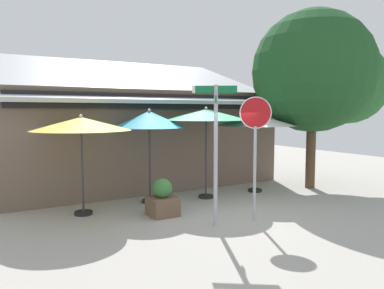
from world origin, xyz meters
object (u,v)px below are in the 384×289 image
object	(u,v)px
stop_sign	(255,136)
patio_umbrella_forest_green_right	(206,115)
patio_umbrella_teal_center	(149,120)
patio_umbrella_ivory_far_right	(256,121)
sidewalk_planter	(163,200)
street_sign_post	(216,140)
patio_umbrella_mustard_left	(81,125)
shade_tree	(321,74)

from	to	relation	value
stop_sign	patio_umbrella_forest_green_right	xyz separation A→B (m)	(0.25, 2.47, 0.44)
patio_umbrella_teal_center	patio_umbrella_forest_green_right	xyz separation A→B (m)	(1.64, -0.32, 0.12)
patio_umbrella_ivory_far_right	sidewalk_planter	world-z (taller)	patio_umbrella_ivory_far_right
street_sign_post	patio_umbrella_ivory_far_right	size ratio (longest dim) A/B	1.24
street_sign_post	sidewalk_planter	world-z (taller)	street_sign_post
patio_umbrella_mustard_left	patio_umbrella_forest_green_right	bearing A→B (deg)	-0.50
shade_tree	patio_umbrella_mustard_left	bearing A→B (deg)	174.99
street_sign_post	stop_sign	distance (m)	1.00
patio_umbrella_teal_center	patio_umbrella_forest_green_right	bearing A→B (deg)	-11.09
patio_umbrella_teal_center	patio_umbrella_ivory_far_right	size ratio (longest dim) A/B	1.04
patio_umbrella_teal_center	stop_sign	bearing A→B (deg)	-63.49
patio_umbrella_forest_green_right	sidewalk_planter	bearing A→B (deg)	-151.56
stop_sign	patio_umbrella_teal_center	bearing A→B (deg)	116.51
patio_umbrella_forest_green_right	patio_umbrella_teal_center	bearing A→B (deg)	168.91
street_sign_post	patio_umbrella_ivory_far_right	xyz separation A→B (m)	(3.02, 2.24, 0.33)
patio_umbrella_forest_green_right	sidewalk_planter	size ratio (longest dim) A/B	2.92
stop_sign	patio_umbrella_teal_center	xyz separation A→B (m)	(-1.39, 2.79, 0.31)
patio_umbrella_forest_green_right	shade_tree	distance (m)	4.26
street_sign_post	stop_sign	xyz separation A→B (m)	(0.98, -0.16, 0.07)
patio_umbrella_mustard_left	patio_umbrella_ivory_far_right	xyz separation A→B (m)	(5.35, -0.10, 0.03)
street_sign_post	stop_sign	size ratio (longest dim) A/B	1.08
street_sign_post	shade_tree	distance (m)	5.79
shade_tree	sidewalk_planter	bearing A→B (deg)	-176.11
patio_umbrella_mustard_left	street_sign_post	bearing A→B (deg)	-45.21
patio_umbrella_teal_center	patio_umbrella_ivory_far_right	distance (m)	3.46
stop_sign	sidewalk_planter	xyz separation A→B (m)	(-1.66, 1.44, -1.59)
street_sign_post	patio_umbrella_mustard_left	xyz separation A→B (m)	(-2.32, 2.34, 0.30)
patio_umbrella_teal_center	patio_umbrella_ivory_far_right	world-z (taller)	patio_umbrella_teal_center
stop_sign	patio_umbrella_forest_green_right	distance (m)	2.52
patio_umbrella_teal_center	shade_tree	distance (m)	5.90
sidewalk_planter	patio_umbrella_ivory_far_right	bearing A→B (deg)	14.63
street_sign_post	patio_umbrella_forest_green_right	bearing A→B (deg)	61.99
patio_umbrella_ivory_far_right	patio_umbrella_mustard_left	bearing A→B (deg)	178.95
stop_sign	patio_umbrella_teal_center	size ratio (longest dim) A/B	1.10
patio_umbrella_mustard_left	shade_tree	xyz separation A→B (m)	(7.55, -0.66, 1.51)
patio_umbrella_teal_center	patio_umbrella_mustard_left	bearing A→B (deg)	-171.37
patio_umbrella_forest_green_right	shade_tree	world-z (taller)	shade_tree
patio_umbrella_ivory_far_right	shade_tree	world-z (taller)	shade_tree
patio_umbrella_teal_center	sidewalk_planter	size ratio (longest dim) A/B	2.86
patio_umbrella_ivory_far_right	shade_tree	xyz separation A→B (m)	(2.21, -0.56, 1.48)
patio_umbrella_teal_center	street_sign_post	bearing A→B (deg)	-81.11
street_sign_post	patio_umbrella_ivory_far_right	bearing A→B (deg)	36.55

